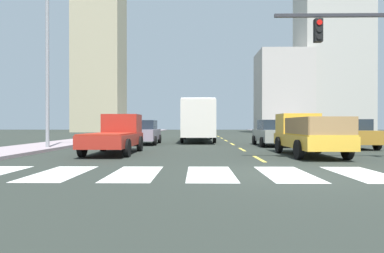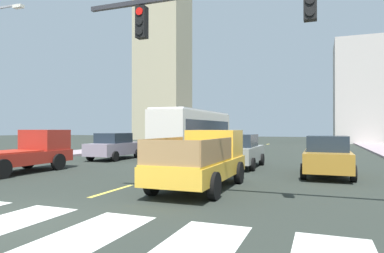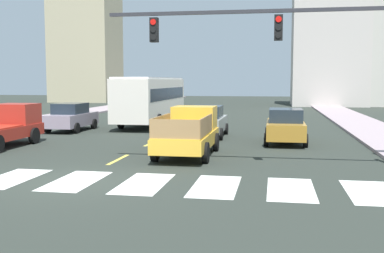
{
  "view_description": "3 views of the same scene",
  "coord_description": "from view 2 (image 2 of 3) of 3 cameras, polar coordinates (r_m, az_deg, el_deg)",
  "views": [
    {
      "loc": [
        -2.56,
        -9.18,
        1.42
      ],
      "look_at": [
        -2.91,
        13.5,
        1.28
      ],
      "focal_mm": 29.91,
      "sensor_mm": 36.0,
      "label": 1
    },
    {
      "loc": [
        6.33,
        -5.43,
        2.03
      ],
      "look_at": [
        -1.61,
        15.55,
        2.15
      ],
      "focal_mm": 31.88,
      "sensor_mm": 36.0,
      "label": 2
    },
    {
      "loc": [
        6.03,
        -13.48,
        3.1
      ],
      "look_at": [
        2.39,
        7.2,
        1.04
      ],
      "focal_mm": 43.91,
      "sensor_mm": 36.0,
      "label": 3
    }
  ],
  "objects": [
    {
      "name": "tower_tall_centre",
      "position": [
        67.46,
        -4.87,
        18.33
      ],
      "size": [
        8.74,
        7.87,
        47.2
      ],
      "primitive_type": "cube",
      "color": "tan",
      "rests_on": "ground"
    },
    {
      "name": "sedan_mid",
      "position": [
        15.56,
        21.67,
        -4.6
      ],
      "size": [
        2.02,
        4.4,
        1.72
      ],
      "rotation": [
        0.0,
        0.0,
        -0.03
      ],
      "color": "#A17226",
      "rests_on": "ground"
    },
    {
      "name": "lane_dash_3",
      "position": [
        25.32,
        6.2,
        -4.9
      ],
      "size": [
        0.16,
        2.4,
        0.01
      ],
      "primitive_type": "cube",
      "color": "gold",
      "rests_on": "ground"
    },
    {
      "name": "crosswalk_stripe_6",
      "position": [
        6.12,
        0.73,
        -19.61
      ],
      "size": [
        1.33,
        3.02,
        0.01
      ],
      "primitive_type": "cube",
      "color": "silver",
      "rests_on": "ground"
    },
    {
      "name": "ground_plane",
      "position": [
        8.58,
        -28.71,
        -13.93
      ],
      "size": [
        160.0,
        160.0,
        0.0
      ],
      "primitive_type": "plane",
      "color": "#282E28"
    },
    {
      "name": "sedan_near_left",
      "position": [
        22.9,
        -12.82,
        -3.23
      ],
      "size": [
        2.02,
        4.4,
        1.72
      ],
      "rotation": [
        0.0,
        0.0,
        -0.04
      ],
      "color": "gray",
      "rests_on": "ground"
    },
    {
      "name": "traffic_signal_gantry",
      "position": [
        8.37,
        28.09,
        15.22
      ],
      "size": [
        10.72,
        0.27,
        6.0
      ],
      "color": "#2D2D33",
      "rests_on": "ground"
    },
    {
      "name": "lane_dash_0",
      "position": [
        11.54,
        -13.17,
        -10.41
      ],
      "size": [
        0.16,
        2.4,
        0.01
      ],
      "primitive_type": "cube",
      "color": "gold",
      "rests_on": "ground"
    },
    {
      "name": "pickup_stakebed",
      "position": [
        11.89,
        2.01,
        -5.58
      ],
      "size": [
        2.18,
        5.2,
        1.96
      ],
      "rotation": [
        0.0,
        0.0,
        0.04
      ],
      "color": "gold",
      "rests_on": "ground"
    },
    {
      "name": "crosswalk_stripe_5",
      "position": [
        7.13,
        -16.73,
        -16.79
      ],
      "size": [
        1.33,
        3.02,
        0.01
      ],
      "primitive_type": "cube",
      "color": "silver",
      "rests_on": "ground"
    },
    {
      "name": "lane_dash_2",
      "position": [
        20.53,
        2.68,
        -5.98
      ],
      "size": [
        0.16,
        2.4,
        0.01
      ],
      "primitive_type": "cube",
      "color": "gold",
      "rests_on": "ground"
    },
    {
      "name": "pickup_dark",
      "position": [
        17.73,
        -26.1,
        -3.86
      ],
      "size": [
        2.18,
        5.2,
        1.96
      ],
      "rotation": [
        0.0,
        0.0,
        -0.02
      ],
      "color": "#A3261B",
      "rests_on": "ground"
    },
    {
      "name": "city_bus",
      "position": [
        25.39,
        0.47,
        -0.48
      ],
      "size": [
        2.72,
        10.8,
        3.32
      ],
      "rotation": [
        0.0,
        0.0,
        -0.01
      ],
      "color": "silver",
      "rests_on": "ground"
    },
    {
      "name": "lane_dash_6",
      "position": [
        39.98,
        11.61,
        -3.22
      ],
      "size": [
        0.16,
        2.4,
        0.01
      ],
      "primitive_type": "cube",
      "color": "gold",
      "rests_on": "ground"
    },
    {
      "name": "lane_dash_1",
      "position": [
        15.89,
        -2.97,
        -7.64
      ],
      "size": [
        0.16,
        2.4,
        0.01
      ],
      "primitive_type": "cube",
      "color": "gold",
      "rests_on": "ground"
    },
    {
      "name": "lane_dash_5",
      "position": [
        35.06,
        10.32,
        -3.62
      ],
      "size": [
        0.16,
        2.4,
        0.01
      ],
      "primitive_type": "cube",
      "color": "gold",
      "rests_on": "ground"
    },
    {
      "name": "lane_dash_4",
      "position": [
        30.17,
        8.59,
        -4.16
      ],
      "size": [
        0.16,
        2.4,
        0.01
      ],
      "primitive_type": "cube",
      "color": "gold",
      "rests_on": "ground"
    },
    {
      "name": "sidewalk_left",
      "position": [
        29.82,
        -17.32,
        -4.06
      ],
      "size": [
        3.4,
        110.0,
        0.15
      ],
      "primitive_type": "cube",
      "color": "gray",
      "rests_on": "ground"
    },
    {
      "name": "sedan_near_right",
      "position": [
        17.92,
        8.01,
        -4.05
      ],
      "size": [
        2.02,
        4.4,
        1.72
      ],
      "rotation": [
        0.0,
        0.0,
        -0.04
      ],
      "color": "gray",
      "rests_on": "ground"
    },
    {
      "name": "lane_dash_7",
      "position": [
        44.92,
        12.63,
        -2.89
      ],
      "size": [
        0.16,
        2.4,
        0.01
      ],
      "primitive_type": "cube",
      "color": "gold",
      "rests_on": "ground"
    },
    {
      "name": "block_mid_right",
      "position": [
        53.15,
        27.42,
        5.15
      ],
      "size": [
        8.81,
        7.86,
        14.11
      ],
      "primitive_type": "cube",
      "color": "#B9B0A8",
      "rests_on": "ground"
    },
    {
      "name": "crosswalk_stripe_4",
      "position": [
        8.58,
        -28.71,
        -13.91
      ],
      "size": [
        1.33,
        3.02,
        0.01
      ],
      "primitive_type": "cube",
      "color": "silver",
      "rests_on": "ground"
    }
  ]
}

